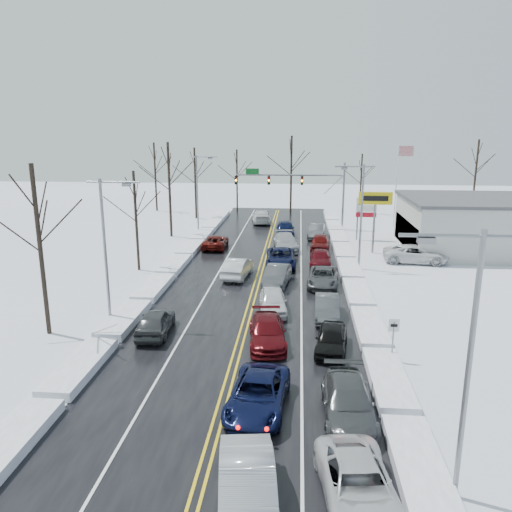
# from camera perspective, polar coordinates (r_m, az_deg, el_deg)

# --- Properties ---
(ground) EXTENTS (160.00, 160.00, 0.00)m
(ground) POSITION_cam_1_polar(r_m,az_deg,el_deg) (34.74, -0.60, -5.58)
(ground) COLOR silver
(ground) RESTS_ON ground
(road_surface) EXTENTS (14.00, 84.00, 0.01)m
(road_surface) POSITION_cam_1_polar(r_m,az_deg,el_deg) (36.62, -0.30, -4.52)
(road_surface) COLOR black
(road_surface) RESTS_ON ground
(snow_bank_left) EXTENTS (1.75, 72.00, 0.49)m
(snow_bank_left) POSITION_cam_1_polar(r_m,az_deg,el_deg) (38.04, -11.81, -4.11)
(snow_bank_left) COLOR white
(snow_bank_left) RESTS_ON ground
(snow_bank_right) EXTENTS (1.75, 72.00, 0.49)m
(snow_bank_right) POSITION_cam_1_polar(r_m,az_deg,el_deg) (36.75, 11.63, -4.76)
(snow_bank_right) COLOR white
(snow_bank_right) RESTS_ON ground
(traffic_signal_mast) EXTENTS (13.28, 0.39, 8.00)m
(traffic_signal_mast) POSITION_cam_1_polar(r_m,az_deg,el_deg) (60.85, 5.22, 8.23)
(traffic_signal_mast) COLOR slate
(traffic_signal_mast) RESTS_ON ground
(tires_plus_sign) EXTENTS (3.20, 0.34, 6.00)m
(tires_plus_sign) POSITION_cam_1_polar(r_m,az_deg,el_deg) (49.54, 13.47, 5.97)
(tires_plus_sign) COLOR slate
(tires_plus_sign) RESTS_ON ground
(used_vehicles_sign) EXTENTS (2.20, 0.22, 4.65)m
(used_vehicles_sign) POSITION_cam_1_polar(r_m,az_deg,el_deg) (55.67, 12.49, 5.15)
(used_vehicles_sign) COLOR slate
(used_vehicles_sign) RESTS_ON ground
(speed_limit_sign) EXTENTS (0.55, 0.09, 2.35)m
(speed_limit_sign) POSITION_cam_1_polar(r_m,az_deg,el_deg) (27.01, 15.44, -8.36)
(speed_limit_sign) COLOR slate
(speed_limit_sign) RESTS_ON ground
(flagpole) EXTENTS (1.87, 1.20, 10.00)m
(flagpole) POSITION_cam_1_polar(r_m,az_deg,el_deg) (63.94, 15.91, 8.44)
(flagpole) COLOR silver
(flagpole) RESTS_ON ground
(dealership_building) EXTENTS (20.40, 12.40, 5.30)m
(dealership_building) POSITION_cam_1_polar(r_m,az_deg,el_deg) (55.40, 26.96, 3.20)
(dealership_building) COLOR #A9A9A5
(dealership_building) RESTS_ON ground
(streetlight_se) EXTENTS (3.20, 0.25, 9.00)m
(streetlight_se) POSITION_cam_1_polar(r_m,az_deg,el_deg) (16.71, 22.68, -9.70)
(streetlight_se) COLOR slate
(streetlight_se) RESTS_ON ground
(streetlight_ne) EXTENTS (3.20, 0.25, 9.00)m
(streetlight_ne) POSITION_cam_1_polar(r_m,az_deg,el_deg) (43.32, 11.72, 5.35)
(streetlight_ne) COLOR slate
(streetlight_ne) RESTS_ON ground
(streetlight_sw) EXTENTS (3.20, 0.25, 9.00)m
(streetlight_sw) POSITION_cam_1_polar(r_m,az_deg,el_deg) (31.43, -16.60, 1.76)
(streetlight_sw) COLOR slate
(streetlight_sw) RESTS_ON ground
(streetlight_nw) EXTENTS (3.20, 0.25, 9.00)m
(streetlight_nw) POSITION_cam_1_polar(r_m,az_deg,el_deg) (58.05, -6.55, 7.74)
(streetlight_nw) COLOR slate
(streetlight_nw) RESTS_ON ground
(tree_left_b) EXTENTS (4.00, 4.00, 10.00)m
(tree_left_b) POSITION_cam_1_polar(r_m,az_deg,el_deg) (30.70, -23.76, 4.05)
(tree_left_b) COLOR #2D231C
(tree_left_b) RESTS_ON ground
(tree_left_c) EXTENTS (3.40, 3.40, 8.50)m
(tree_left_c) POSITION_cam_1_polar(r_m,az_deg,el_deg) (43.17, -13.66, 6.06)
(tree_left_c) COLOR #2D231C
(tree_left_c) RESTS_ON ground
(tree_left_d) EXTENTS (4.20, 4.20, 10.50)m
(tree_left_d) POSITION_cam_1_polar(r_m,az_deg,el_deg) (56.57, -9.93, 9.52)
(tree_left_d) COLOR #2D231C
(tree_left_d) RESTS_ON ground
(tree_left_e) EXTENTS (3.80, 3.80, 9.50)m
(tree_left_e) POSITION_cam_1_polar(r_m,az_deg,el_deg) (68.18, -7.00, 9.80)
(tree_left_e) COLOR #2D231C
(tree_left_e) RESTS_ON ground
(tree_far_a) EXTENTS (4.00, 4.00, 10.00)m
(tree_far_a) POSITION_cam_1_polar(r_m,az_deg,el_deg) (75.71, -11.50, 10.32)
(tree_far_a) COLOR #2D231C
(tree_far_a) RESTS_ON ground
(tree_far_b) EXTENTS (3.60, 3.60, 9.00)m
(tree_far_b) POSITION_cam_1_polar(r_m,az_deg,el_deg) (74.30, -2.20, 9.98)
(tree_far_b) COLOR #2D231C
(tree_far_b) RESTS_ON ground
(tree_far_c) EXTENTS (4.40, 4.40, 11.00)m
(tree_far_c) POSITION_cam_1_polar(r_m,az_deg,el_deg) (71.66, 4.07, 10.92)
(tree_far_c) COLOR #2D231C
(tree_far_c) RESTS_ON ground
(tree_far_d) EXTENTS (3.40, 3.40, 8.50)m
(tree_far_d) POSITION_cam_1_polar(r_m,az_deg,el_deg) (73.79, 11.96, 9.39)
(tree_far_d) COLOR #2D231C
(tree_far_d) RESTS_ON ground
(tree_far_e) EXTENTS (4.20, 4.20, 10.50)m
(tree_far_e) POSITION_cam_1_polar(r_m,az_deg,el_deg) (77.73, 23.92, 9.76)
(tree_far_e) COLOR #2D231C
(tree_far_e) RESTS_ON ground
(queued_car_2) EXTENTS (2.81, 5.35, 1.44)m
(queued_car_2) POSITION_cam_1_polar(r_m,az_deg,el_deg) (22.64, 0.21, -17.11)
(queued_car_2) COLOR #0B1133
(queued_car_2) RESTS_ON ground
(queued_car_3) EXTENTS (2.52, 5.16, 1.45)m
(queued_car_3) POSITION_cam_1_polar(r_m,az_deg,el_deg) (28.72, 1.30, -9.97)
(queued_car_3) COLOR #4D0A0E
(queued_car_3) RESTS_ON ground
(queued_car_4) EXTENTS (2.18, 4.52, 1.49)m
(queued_car_4) POSITION_cam_1_polar(r_m,az_deg,el_deg) (33.46, 1.94, -6.38)
(queued_car_4) COLOR white
(queued_car_4) RESTS_ON ground
(queued_car_5) EXTENTS (2.24, 4.91, 1.56)m
(queued_car_5) POSITION_cam_1_polar(r_m,az_deg,el_deg) (38.94, 2.38, -3.38)
(queued_car_5) COLOR #404345
(queued_car_5) RESTS_ON ground
(queued_car_6) EXTENTS (2.81, 5.66, 1.54)m
(queued_car_6) POSITION_cam_1_polar(r_m,az_deg,el_deg) (44.46, 2.83, -1.15)
(queued_car_6) COLOR black
(queued_car_6) RESTS_ON ground
(queued_car_7) EXTENTS (2.93, 5.77, 1.61)m
(queued_car_7) POSITION_cam_1_polar(r_m,az_deg,el_deg) (50.51, 3.40, 0.72)
(queued_car_7) COLOR #A1A3A9
(queued_car_7) RESTS_ON ground
(queued_car_8) EXTENTS (2.25, 5.12, 1.71)m
(queued_car_8) POSITION_cam_1_polar(r_m,az_deg,el_deg) (57.10, 3.35, 2.30)
(queued_car_8) COLOR black
(queued_car_8) RESTS_ON ground
(queued_car_10) EXTENTS (2.87, 5.23, 1.39)m
(queued_car_10) POSITION_cam_1_polar(r_m,az_deg,el_deg) (18.34, 11.50, -26.03)
(queued_car_10) COLOR silver
(queued_car_10) RESTS_ON ground
(queued_car_11) EXTENTS (2.16, 5.20, 1.50)m
(queued_car_11) POSITION_cam_1_polar(r_m,az_deg,el_deg) (22.39, 10.41, -17.75)
(queued_car_11) COLOR #3C3F41
(queued_car_11) RESTS_ON ground
(queued_car_12) EXTENTS (2.14, 4.28, 1.40)m
(queued_car_12) POSITION_cam_1_polar(r_m,az_deg,el_deg) (28.14, 8.56, -10.68)
(queued_car_12) COLOR black
(queued_car_12) RESTS_ON ground
(queued_car_13) EXTENTS (1.62, 4.35, 1.42)m
(queued_car_13) POSITION_cam_1_polar(r_m,az_deg,el_deg) (32.74, 8.06, -6.99)
(queued_car_13) COLOR #414446
(queued_car_13) RESTS_ON ground
(queued_car_14) EXTENTS (2.71, 5.14, 1.38)m
(queued_car_14) POSITION_cam_1_polar(r_m,az_deg,el_deg) (39.23, 7.64, -3.36)
(queued_car_14) COLOR #424447
(queued_car_14) RESTS_ON ground
(queued_car_15) EXTENTS (2.05, 4.65, 1.33)m
(queued_car_15) POSITION_cam_1_polar(r_m,az_deg,el_deg) (44.92, 7.33, -1.09)
(queued_car_15) COLOR #4A0910
(queued_car_15) RESTS_ON ground
(queued_car_16) EXTENTS (2.22, 4.71, 1.56)m
(queued_car_16) POSITION_cam_1_polar(r_m,az_deg,el_deg) (50.74, 7.31, 0.69)
(queued_car_16) COLOR #500C0A
(queued_car_16) RESTS_ON ground
(queued_car_17) EXTENTS (2.15, 4.81, 1.53)m
(queued_car_17) POSITION_cam_1_polar(r_m,az_deg,el_deg) (56.41, 6.88, 2.08)
(queued_car_17) COLOR #444649
(queued_car_17) RESTS_ON ground
(oncoming_car_0) EXTENTS (2.24, 5.04, 1.61)m
(oncoming_car_0) POSITION_cam_1_polar(r_m,az_deg,el_deg) (41.18, -2.11, -2.39)
(oncoming_car_0) COLOR silver
(oncoming_car_0) RESTS_ON ground
(oncoming_car_1) EXTENTS (2.28, 4.89, 1.36)m
(oncoming_car_1) POSITION_cam_1_polar(r_m,az_deg,el_deg) (51.20, -4.65, 0.88)
(oncoming_car_1) COLOR #4E0E0A
(oncoming_car_1) RESTS_ON ground
(oncoming_car_2) EXTENTS (3.03, 6.00, 1.67)m
(oncoming_car_2) POSITION_cam_1_polar(r_m,az_deg,el_deg) (65.16, 0.60, 3.82)
(oncoming_car_2) COLOR silver
(oncoming_car_2) RESTS_ON ground
(oncoming_car_3) EXTENTS (2.03, 4.52, 1.51)m
(oncoming_car_3) POSITION_cam_1_polar(r_m,az_deg,el_deg) (30.60, -11.37, -8.70)
(oncoming_car_3) COLOR #383A3C
(oncoming_car_3) RESTS_ON ground
(parked_car_0) EXTENTS (6.01, 3.17, 1.61)m
(parked_car_0) POSITION_cam_1_polar(r_m,az_deg,el_deg) (47.80, 17.72, -0.72)
(parked_car_0) COLOR white
(parked_car_0) RESTS_ON ground
(parked_car_1) EXTENTS (2.56, 5.92, 1.70)m
(parked_car_1) POSITION_cam_1_polar(r_m,az_deg,el_deg) (51.85, 20.36, 0.20)
(parked_car_1) COLOR #3B3D40
(parked_car_1) RESTS_ON ground
(parked_car_2) EXTENTS (1.99, 4.11, 1.35)m
(parked_car_2) POSITION_cam_1_polar(r_m,az_deg,el_deg) (58.40, 16.70, 1.99)
(parked_car_2) COLOR #3E4143
(parked_car_2) RESTS_ON ground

